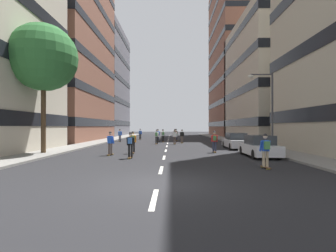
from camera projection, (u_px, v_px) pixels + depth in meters
name	position (u px, v px, depth m)	size (l,w,h in m)	color
ground_plane	(168.00, 143.00, 33.32)	(143.11, 143.11, 0.00)	black
sidewalk_left	(103.00, 141.00, 36.43)	(2.71, 65.59, 0.14)	gray
sidewalk_right	(233.00, 141.00, 36.17)	(2.71, 65.59, 0.14)	gray
lane_markings	(168.00, 142.00, 34.97)	(0.16, 57.20, 0.01)	silver
building_left_mid	(46.00, 24.00, 39.44)	(16.89, 20.33, 36.23)	brown
building_left_far	(87.00, 83.00, 58.67)	(16.89, 18.23, 24.34)	slate
building_right_mid	(292.00, 80.00, 38.89)	(16.89, 19.20, 18.33)	#BCB29E
building_right_far	(252.00, 57.00, 58.15)	(16.89, 21.57, 36.13)	brown
parked_car_near	(259.00, 147.00, 17.97)	(1.82, 4.40, 1.52)	silver
parked_car_mid	(236.00, 141.00, 24.54)	(1.82, 4.40, 1.52)	silver
street_tree_near	(44.00, 58.00, 19.37)	(5.10, 5.10, 9.84)	#4C3823
streetlamp_right	(268.00, 103.00, 21.35)	(2.13, 0.30, 6.50)	#3F3F44
skater_0	(182.00, 135.00, 32.72)	(0.57, 0.92, 1.78)	brown
skater_1	(176.00, 134.00, 38.05)	(0.57, 0.92, 1.78)	brown
skater_2	(120.00, 134.00, 36.05)	(0.54, 0.91, 1.78)	brown
skater_3	(163.00, 135.00, 34.54)	(0.55, 0.92, 1.78)	brown
skater_4	(133.00, 141.00, 20.08)	(0.56, 0.92, 1.78)	brown
skater_5	(110.00, 142.00, 18.79)	(0.57, 0.92, 1.78)	brown
skater_6	(130.00, 143.00, 16.96)	(0.54, 0.91, 1.78)	brown
skater_7	(266.00, 149.00, 12.86)	(0.55, 0.91, 1.78)	brown
skater_8	(214.00, 140.00, 20.80)	(0.54, 0.91, 1.78)	brown
skater_9	(140.00, 133.00, 41.67)	(0.56, 0.92, 1.78)	brown
skater_10	(175.00, 136.00, 30.61)	(0.55, 0.91, 1.78)	brown
skater_11	(158.00, 134.00, 36.26)	(0.55, 0.92, 1.78)	brown
skater_12	(157.00, 136.00, 30.86)	(0.56, 0.92, 1.78)	brown
skater_13	(175.00, 134.00, 39.58)	(0.53, 0.90, 1.78)	brown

